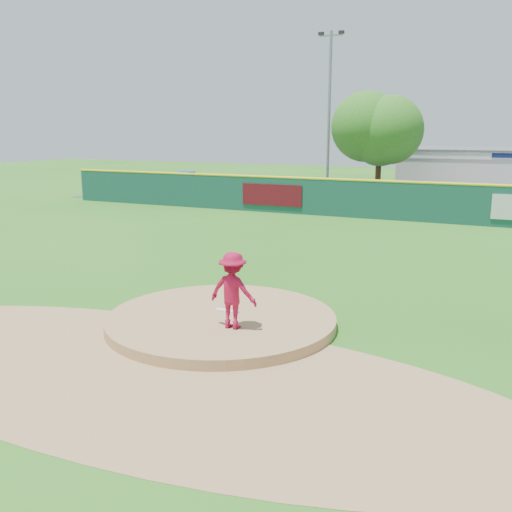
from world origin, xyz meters
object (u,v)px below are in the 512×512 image
at_px(playground_slide, 184,184).
at_px(light_pole_left, 329,108).
at_px(van, 407,194).
at_px(pitcher, 233,290).
at_px(deciduous_tree, 380,130).

distance_m(playground_slide, light_pole_left, 11.26).
bearing_deg(light_pole_left, van, -30.81).
bearing_deg(van, pitcher, -166.01).
relative_size(van, light_pole_left, 0.50).
relative_size(playground_slide, light_pole_left, 0.29).
height_order(van, playground_slide, playground_slide).
height_order(playground_slide, light_pole_left, light_pole_left).
relative_size(playground_slide, deciduous_tree, 0.43).
xyz_separation_m(pitcher, deciduous_tree, (-2.66, 25.66, 3.44)).
xyz_separation_m(van, deciduous_tree, (-2.17, 1.68, 3.77)).
bearing_deg(deciduous_tree, pitcher, -84.09).
bearing_deg(playground_slide, deciduous_tree, 11.99).
xyz_separation_m(playground_slide, deciduous_tree, (12.82, 2.72, 3.66)).
distance_m(playground_slide, deciduous_tree, 13.61).
relative_size(pitcher, playground_slide, 0.54).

